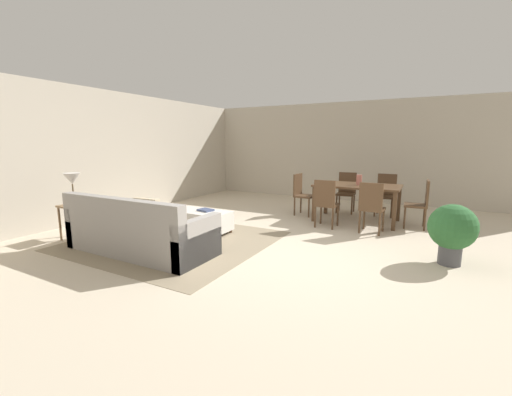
{
  "coord_description": "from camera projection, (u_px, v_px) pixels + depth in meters",
  "views": [
    {
      "loc": [
        1.69,
        -4.19,
        1.61
      ],
      "look_at": [
        -1.14,
        1.02,
        0.59
      ],
      "focal_mm": 22.76,
      "sensor_mm": 36.0,
      "label": 1
    }
  ],
  "objects": [
    {
      "name": "dining_chair_far_left",
      "position": [
        347.0,
        190.0,
        7.54
      ],
      "size": [
        0.43,
        0.43,
        0.92
      ],
      "color": "#513823",
      "rests_on": "ground_plane"
    },
    {
      "name": "wall_back",
      "position": [
        363.0,
        152.0,
        8.8
      ],
      "size": [
        9.0,
        0.12,
        2.7
      ],
      "primitive_type": "cube",
      "color": "#BCB2A0",
      "rests_on": "ground_plane"
    },
    {
      "name": "dining_chair_head_west",
      "position": [
        302.0,
        192.0,
        7.24
      ],
      "size": [
        0.42,
        0.42,
        0.92
      ],
      "color": "#513823",
      "rests_on": "ground_plane"
    },
    {
      "name": "side_table",
      "position": [
        75.0,
        212.0,
        5.39
      ],
      "size": [
        0.4,
        0.4,
        0.59
      ],
      "color": "olive",
      "rests_on": "ground_plane"
    },
    {
      "name": "area_rug",
      "position": [
        175.0,
        240.0,
        5.37
      ],
      "size": [
        3.0,
        2.8,
        0.01
      ],
      "primitive_type": "cube",
      "color": "gray",
      "rests_on": "ground_plane"
    },
    {
      "name": "potted_plant",
      "position": [
        452.0,
        229.0,
        4.26
      ],
      "size": [
        0.6,
        0.6,
        0.81
      ],
      "color": "#4C4C51",
      "rests_on": "ground_plane"
    },
    {
      "name": "ground_plane",
      "position": [
        291.0,
        255.0,
        4.7
      ],
      "size": [
        10.8,
        10.8,
        0.0
      ],
      "primitive_type": "plane",
      "color": "beige"
    },
    {
      "name": "dining_table",
      "position": [
        357.0,
        189.0,
        6.61
      ],
      "size": [
        1.65,
        0.97,
        0.76
      ],
      "color": "#513823",
      "rests_on": "ground_plane"
    },
    {
      "name": "wall_left",
      "position": [
        109.0,
        154.0,
        7.03
      ],
      "size": [
        0.12,
        11.0,
        2.7
      ],
      "primitive_type": "cube",
      "color": "#BCB2A0",
      "rests_on": "ground_plane"
    },
    {
      "name": "dining_chair_head_east",
      "position": [
        421.0,
        201.0,
        6.08
      ],
      "size": [
        0.42,
        0.42,
        0.92
      ],
      "color": "#513823",
      "rests_on": "ground_plane"
    },
    {
      "name": "dining_chair_near_right",
      "position": [
        371.0,
        205.0,
        5.72
      ],
      "size": [
        0.42,
        0.42,
        0.92
      ],
      "color": "#513823",
      "rests_on": "ground_plane"
    },
    {
      "name": "dining_chair_far_right",
      "position": [
        386.0,
        192.0,
        7.17
      ],
      "size": [
        0.41,
        0.41,
        0.92
      ],
      "color": "#513823",
      "rests_on": "ground_plane"
    },
    {
      "name": "vase_centerpiece",
      "position": [
        359.0,
        180.0,
        6.54
      ],
      "size": [
        0.11,
        0.11,
        0.2
      ],
      "primitive_type": "cylinder",
      "color": "#B26659",
      "rests_on": "dining_table"
    },
    {
      "name": "book_on_ottoman",
      "position": [
        206.0,
        210.0,
        5.81
      ],
      "size": [
        0.29,
        0.24,
        0.03
      ],
      "primitive_type": "cube",
      "rotation": [
        0.0,
        0.0,
        -0.18
      ],
      "color": "#3F4C72",
      "rests_on": "ottoman_table"
    },
    {
      "name": "couch",
      "position": [
        138.0,
        233.0,
        4.77
      ],
      "size": [
        2.27,
        0.89,
        0.86
      ],
      "color": "gray",
      "rests_on": "ground_plane"
    },
    {
      "name": "ottoman_table",
      "position": [
        201.0,
        220.0,
        5.84
      ],
      "size": [
        1.05,
        0.56,
        0.4
      ],
      "color": "silver",
      "rests_on": "ground_plane"
    },
    {
      "name": "dining_chair_near_left",
      "position": [
        326.0,
        201.0,
        6.12
      ],
      "size": [
        0.41,
        0.41,
        0.92
      ],
      "color": "#513823",
      "rests_on": "ground_plane"
    },
    {
      "name": "table_lamp",
      "position": [
        72.0,
        180.0,
        5.3
      ],
      "size": [
        0.26,
        0.26,
        0.53
      ],
      "color": "brown",
      "rests_on": "side_table"
    }
  ]
}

